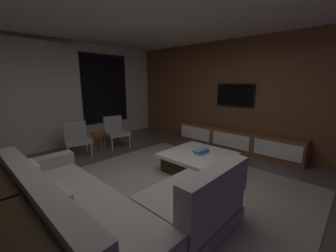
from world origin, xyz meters
name	(u,v)px	position (x,y,z in m)	size (l,w,h in m)	color
floor	(157,193)	(0.00, 0.00, 0.00)	(9.20, 9.20, 0.00)	#564C44
back_wall_with_window	(56,95)	(-0.06, 3.62, 1.34)	(6.60, 0.30, 2.70)	beige
media_wall	(247,95)	(3.06, 0.00, 1.35)	(0.12, 7.80, 2.70)	brown
area_rug	(177,187)	(0.35, -0.10, 0.01)	(3.20, 3.80, 0.01)	gray
sectional_couch	(107,210)	(-0.97, -0.21, 0.29)	(1.98, 2.50, 0.82)	gray
coffee_table	(198,162)	(1.10, 0.02, 0.19)	(1.16, 1.16, 0.36)	black
book_stack_on_coffee_table	(201,151)	(1.12, -0.03, 0.40)	(0.30, 0.21, 0.08)	#84D2C2
accent_chair_near_window	(115,130)	(0.92, 2.53, 0.43)	(0.62, 0.64, 0.78)	#B2ADA0
accent_chair_by_curtain	(76,137)	(-0.09, 2.57, 0.43)	(0.65, 0.67, 0.78)	#B2ADA0
side_stool	(97,136)	(0.40, 2.56, 0.37)	(0.32, 0.32, 0.46)	#BF4C1E
media_console	(236,140)	(2.77, 0.05, 0.25)	(0.46, 3.10, 0.52)	brown
mounted_tv	(235,95)	(2.95, 0.25, 1.35)	(0.05, 0.96, 0.56)	black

